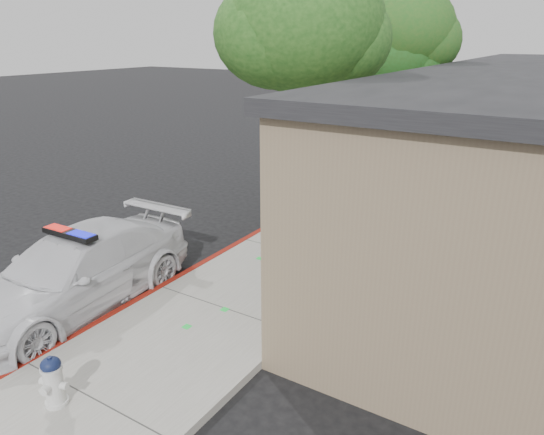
{
  "coord_description": "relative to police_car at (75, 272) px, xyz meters",
  "views": [
    {
      "loc": [
        6.88,
        -6.57,
        4.99
      ],
      "look_at": [
        1.29,
        2.36,
        1.17
      ],
      "focal_mm": 33.08,
      "sensor_mm": 36.0,
      "label": 1
    }
  ],
  "objects": [
    {
      "name": "street_tree_far",
      "position": [
        2.22,
        10.76,
        3.57
      ],
      "size": [
        3.11,
        2.92,
        5.52
      ],
      "rotation": [
        0.0,
        0.0,
        -0.09
      ],
      "color": "black",
      "rests_on": "sidewalk"
    },
    {
      "name": "red_curb",
      "position": [
        0.99,
        4.22,
        -0.65
      ],
      "size": [
        0.14,
        60.0,
        0.16
      ],
      "primitive_type": "cube",
      "color": "maroon",
      "rests_on": "ground"
    },
    {
      "name": "sidewalk",
      "position": [
        2.53,
        4.22,
        -0.66
      ],
      "size": [
        3.2,
        60.0,
        0.15
      ],
      "primitive_type": "cube",
      "color": "gray",
      "rests_on": "ground"
    },
    {
      "name": "ground",
      "position": [
        0.93,
        1.22,
        -0.73
      ],
      "size": [
        120.0,
        120.0,
        0.0
      ],
      "primitive_type": "plane",
      "color": "black",
      "rests_on": "ground"
    },
    {
      "name": "street_tree_near",
      "position": [
        2.08,
        5.09,
        4.39
      ],
      "size": [
        3.69,
        3.65,
        6.66
      ],
      "rotation": [
        0.0,
        0.0,
        0.16
      ],
      "color": "black",
      "rests_on": "sidewalk"
    },
    {
      "name": "street_tree_mid",
      "position": [
        2.34,
        11.01,
        4.3
      ],
      "size": [
        3.63,
        3.4,
        6.48
      ],
      "rotation": [
        0.0,
        0.0,
        -0.14
      ],
      "color": "black",
      "rests_on": "sidewalk"
    },
    {
      "name": "police_car",
      "position": [
        0.0,
        0.0,
        0.0
      ],
      "size": [
        2.23,
        5.11,
        1.58
      ],
      "rotation": [
        0.0,
        0.0,
        0.04
      ],
      "color": "silver",
      "rests_on": "ground"
    },
    {
      "name": "fire_hydrant",
      "position": [
        2.24,
        -2.12,
        -0.2
      ],
      "size": [
        0.44,
        0.38,
        0.77
      ],
      "rotation": [
        0.0,
        0.0,
        0.26
      ],
      "color": "silver",
      "rests_on": "sidewalk"
    }
  ]
}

